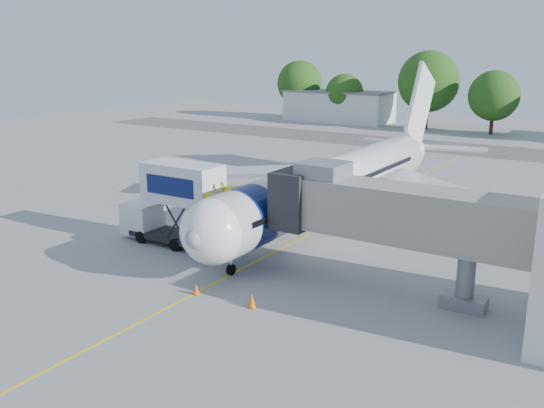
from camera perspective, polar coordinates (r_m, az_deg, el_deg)
The scene contains 14 objects.
ground at distance 42.51m, azimuth 3.77°, elevation -2.74°, with size 160.00×160.00×0.00m, color gray.
guidance_line at distance 42.51m, azimuth 3.77°, elevation -2.73°, with size 0.15×70.00×0.01m, color yellow.
taxiway_strip at distance 80.99m, azimuth 18.40°, elevation 4.88°, with size 120.00×10.00×0.01m, color #59595B.
aircraft at distance 45.29m, azimuth 6.36°, elevation 2.14°, with size 34.17×37.73×11.35m.
jet_bridge at distance 31.92m, azimuth 10.35°, elevation -0.73°, with size 13.90×3.20×6.60m.
catering_hiloader at distance 39.75m, azimuth -9.08°, elevation 0.00°, with size 8.50×2.44×5.50m.
ground_tug at distance 28.66m, azimuth -10.23°, elevation -10.08°, with size 4.15×2.77×1.52m.
safety_cone_a at distance 30.59m, azimuth -1.91°, elevation -9.12°, with size 0.46×0.46×0.73m.
safety_cone_b at distance 32.36m, azimuth -7.16°, elevation -7.98°, with size 0.38×0.38×0.60m.
outbuilding_left at distance 107.21m, azimuth 6.30°, elevation 9.18°, with size 18.40×8.40×5.30m.
tree_a at distance 110.52m, azimuth 2.62°, elevation 11.27°, with size 8.05×8.05×10.27m.
tree_b at distance 105.14m, azimuth 6.84°, elevation 10.33°, with size 6.45×6.45×8.22m.
tree_c at distance 99.25m, azimuth 14.52°, elevation 11.10°, with size 9.50×9.50×12.11m.
tree_d at distance 95.39m, azimuth 20.17°, elevation 9.54°, with size 7.34×7.34×9.36m.
Camera 1 is at (19.52, -35.58, 12.66)m, focal length 40.00 mm.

